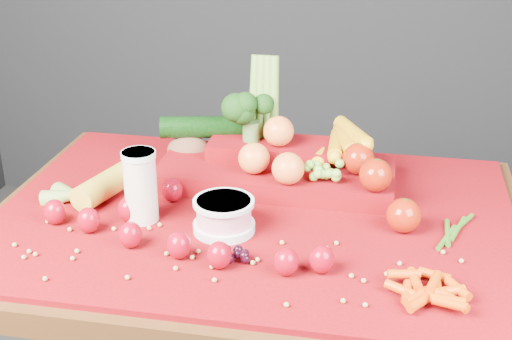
% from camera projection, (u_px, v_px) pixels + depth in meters
% --- Properties ---
extents(table, '(1.10, 0.80, 0.75)m').
position_uv_depth(table, '(254.00, 258.00, 1.51)').
color(table, '#34200B').
rests_on(table, ground).
extents(red_cloth, '(1.05, 0.75, 0.01)m').
position_uv_depth(red_cloth, '(254.00, 216.00, 1.47)').
color(red_cloth, maroon).
rests_on(red_cloth, table).
extents(milk_glass, '(0.07, 0.07, 0.15)m').
position_uv_depth(milk_glass, '(140.00, 184.00, 1.41)').
color(milk_glass, beige).
rests_on(milk_glass, red_cloth).
extents(yogurt_bowl, '(0.12, 0.12, 0.07)m').
position_uv_depth(yogurt_bowl, '(224.00, 214.00, 1.38)').
color(yogurt_bowl, silver).
rests_on(yogurt_bowl, red_cloth).
extents(strawberry_scatter, '(0.58, 0.28, 0.06)m').
position_uv_depth(strawberry_scatter, '(163.00, 225.00, 1.36)').
color(strawberry_scatter, maroon).
rests_on(strawberry_scatter, red_cloth).
extents(dark_grape_cluster, '(0.06, 0.05, 0.03)m').
position_uv_depth(dark_grape_cluster, '(234.00, 255.00, 1.28)').
color(dark_grape_cluster, black).
rests_on(dark_grape_cluster, red_cloth).
extents(soybean_scatter, '(0.84, 0.24, 0.01)m').
position_uv_depth(soybean_scatter, '(233.00, 261.00, 1.28)').
color(soybean_scatter, '#A69447').
rests_on(soybean_scatter, red_cloth).
extents(corn_ear, '(0.22, 0.26, 0.06)m').
position_uv_depth(corn_ear, '(84.00, 192.00, 1.50)').
color(corn_ear, gold).
rests_on(corn_ear, red_cloth).
extents(potato, '(0.11, 0.08, 0.07)m').
position_uv_depth(potato, '(189.00, 151.00, 1.68)').
color(potato, brown).
rests_on(potato, red_cloth).
extents(baby_carrot_pile, '(0.18, 0.18, 0.03)m').
position_uv_depth(baby_carrot_pile, '(430.00, 287.00, 1.18)').
color(baby_carrot_pile, '#BF3F06').
rests_on(baby_carrot_pile, red_cloth).
extents(green_bean_pile, '(0.14, 0.12, 0.01)m').
position_uv_depth(green_bean_pile, '(454.00, 231.00, 1.38)').
color(green_bean_pile, '#2D6116').
rests_on(green_bean_pile, red_cloth).
extents(produce_mound, '(0.60, 0.35, 0.27)m').
position_uv_depth(produce_mound, '(283.00, 159.00, 1.58)').
color(produce_mound, maroon).
rests_on(produce_mound, red_cloth).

